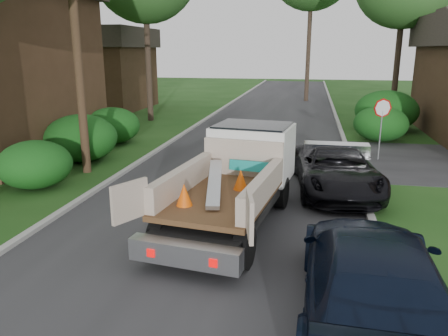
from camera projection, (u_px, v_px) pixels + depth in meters
ground at (199, 241)px, 10.19m from camera, size 120.00×120.00×0.00m
road at (254, 149)px, 19.66m from camera, size 8.00×90.00×0.02m
curb_left at (167, 144)px, 20.41m from camera, size 0.20×90.00×0.12m
curb_right at (348, 152)px, 18.88m from camera, size 0.20×90.00×0.12m
stop_sign at (382, 116)px, 17.28m from camera, size 0.71×0.32×2.48m
utility_pole at (75, 23)px, 14.58m from camera, size 2.42×1.25×10.00m
house_left_far at (97, 67)px, 32.75m from camera, size 7.56×7.56×6.00m
hedge_left_a at (35, 164)px, 13.99m from camera, size 2.34×2.34×1.53m
hedge_left_b at (81, 138)px, 17.32m from camera, size 2.86×2.86×1.87m
hedge_left_c at (112, 125)px, 20.71m from camera, size 2.60×2.60×1.70m
hedge_right_a at (381, 124)px, 21.20m from camera, size 2.60×2.60×1.70m
hedge_right_b at (386, 111)px, 23.84m from camera, size 3.38×3.38×2.21m
flatbed_truck at (241, 170)px, 11.58m from camera, size 3.27×6.30×2.29m
black_pickup at (336, 169)px, 13.66m from camera, size 2.95×5.37×1.43m
navy_suv at (372, 277)px, 6.96m from camera, size 2.38×5.56×1.60m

